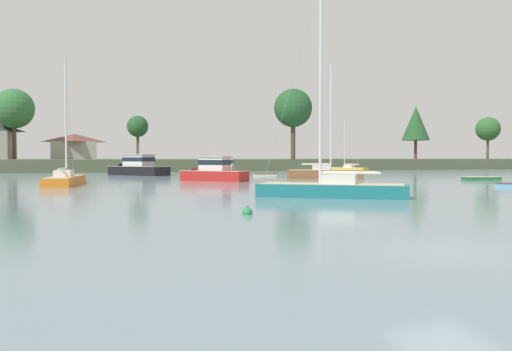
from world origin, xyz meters
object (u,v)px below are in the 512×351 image
object	(u,v)px
cruiser_sand	(227,170)
cruiser_black	(134,170)
sailboat_teal	(332,193)
cruiser_red	(209,175)
mooring_buoy_green	(247,212)
mooring_buoy_white	(203,174)
dinghy_green	(481,179)
sailboat_wood	(325,176)
dinghy_cream	(265,175)
sailboat_orange	(65,182)
sailboat_yellow	(347,170)
mooring_buoy_yellow	(73,174)

from	to	relation	value
cruiser_sand	cruiser_black	bearing A→B (deg)	-161.08
sailboat_teal	cruiser_red	bearing A→B (deg)	96.52
mooring_buoy_green	mooring_buoy_white	bearing A→B (deg)	81.15
mooring_buoy_green	dinghy_green	bearing A→B (deg)	36.57
cruiser_sand	mooring_buoy_green	distance (m)	58.31
sailboat_wood	mooring_buoy_green	distance (m)	37.49
dinghy_cream	mooring_buoy_white	distance (m)	10.33
sailboat_orange	dinghy_green	world-z (taller)	sailboat_orange
sailboat_orange	dinghy_green	xyz separation A→B (m)	(41.40, -3.11, -0.12)
sailboat_yellow	sailboat_orange	bearing A→B (deg)	-143.91
sailboat_teal	mooring_buoy_yellow	size ratio (longest dim) A/B	29.46
cruiser_black	sailboat_wood	size ratio (longest dim) A/B	0.74
sailboat_wood	mooring_buoy_green	xyz separation A→B (m)	(-18.38, -32.68, -0.20)
sailboat_teal	mooring_buoy_green	size ratio (longest dim) A/B	27.79
cruiser_red	dinghy_green	distance (m)	28.60
cruiser_sand	mooring_buoy_green	bearing A→B (deg)	-102.77
mooring_buoy_yellow	cruiser_black	bearing A→B (deg)	-36.90
cruiser_black	mooring_buoy_green	bearing A→B (deg)	-88.35
cruiser_black	mooring_buoy_yellow	size ratio (longest dim) A/B	21.67
sailboat_teal	cruiser_sand	bearing A→B (deg)	83.84
cruiser_red	cruiser_black	xyz separation A→B (m)	(-6.35, 20.33, 0.07)
sailboat_teal	dinghy_green	world-z (taller)	sailboat_teal
sailboat_yellow	cruiser_sand	world-z (taller)	sailboat_yellow
cruiser_black	sailboat_orange	size ratio (longest dim) A/B	0.88
cruiser_black	mooring_buoy_green	world-z (taller)	cruiser_black
dinghy_green	mooring_buoy_yellow	xyz separation A→B (m)	(-42.10, 34.01, -0.07)
cruiser_sand	mooring_buoy_yellow	size ratio (longest dim) A/B	16.72
sailboat_yellow	cruiser_sand	distance (m)	21.57
cruiser_sand	sailboat_orange	bearing A→B (deg)	-126.35
cruiser_black	sailboat_yellow	bearing A→B (deg)	10.78
sailboat_orange	mooring_buoy_white	distance (m)	28.55
dinghy_cream	mooring_buoy_yellow	world-z (taller)	dinghy_cream
sailboat_yellow	sailboat_teal	xyz separation A→B (m)	(-26.79, -51.06, 0.08)
dinghy_cream	mooring_buoy_white	world-z (taller)	dinghy_cream
sailboat_wood	cruiser_sand	distance (m)	24.81
sailboat_wood	dinghy_cream	xyz separation A→B (m)	(-4.05, 9.56, -0.14)
sailboat_wood	dinghy_green	distance (m)	16.48
sailboat_orange	dinghy_green	bearing A→B (deg)	-4.30
sailboat_wood	sailboat_teal	size ratio (longest dim) A/B	0.99
dinghy_green	cruiser_black	bearing A→B (deg)	140.59
cruiser_red	sailboat_wood	size ratio (longest dim) A/B	0.55
cruiser_black	sailboat_teal	world-z (taller)	sailboat_teal
sailboat_teal	dinghy_cream	size ratio (longest dim) A/B	4.55
dinghy_cream	mooring_buoy_white	xyz separation A→B (m)	(-6.50, 8.02, -0.06)
sailboat_wood	sailboat_teal	xyz separation A→B (m)	(-10.79, -24.97, 0.00)
cruiser_red	dinghy_green	size ratio (longest dim) A/B	1.80
cruiser_red	sailboat_orange	world-z (taller)	sailboat_orange
sailboat_orange	mooring_buoy_white	bearing A→B (deg)	53.98
sailboat_wood	mooring_buoy_green	size ratio (longest dim) A/B	27.48
dinghy_green	cruiser_red	bearing A→B (deg)	164.69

